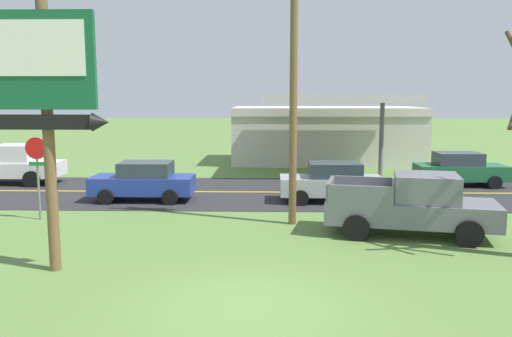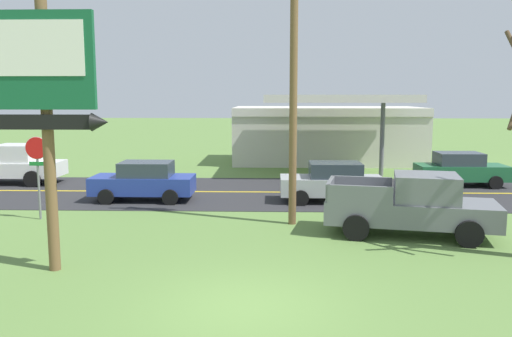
{
  "view_description": "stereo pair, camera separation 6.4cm",
  "coord_description": "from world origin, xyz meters",
  "px_view_note": "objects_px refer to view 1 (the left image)",
  "views": [
    {
      "loc": [
        0.51,
        -10.46,
        4.39
      ],
      "look_at": [
        0.0,
        8.0,
        1.8
      ],
      "focal_mm": 36.91,
      "sensor_mm": 36.0,
      "label": 1
    },
    {
      "loc": [
        0.57,
        -10.46,
        4.39
      ],
      "look_at": [
        0.0,
        8.0,
        1.8
      ],
      "focal_mm": 36.91,
      "sensor_mm": 36.0,
      "label": 2
    }
  ],
  "objects_px": {
    "car_blue_near_lane": "(144,181)",
    "car_green_far_lane": "(460,169)",
    "stop_sign": "(37,163)",
    "gas_station": "(326,133)",
    "car_silver_mid_lane": "(332,182)",
    "motel_sign": "(46,90)",
    "pickup_grey_parked_on_lawn": "(412,205)",
    "pickup_white_on_road": "(9,165)",
    "utility_pole": "(294,68)"
  },
  "relations": [
    {
      "from": "utility_pole",
      "to": "pickup_white_on_road",
      "type": "xyz_separation_m",
      "value": [
        -13.71,
        7.81,
        -4.32
      ]
    },
    {
      "from": "car_silver_mid_lane",
      "to": "motel_sign",
      "type": "bearing_deg",
      "value": -131.58
    },
    {
      "from": "utility_pole",
      "to": "pickup_white_on_road",
      "type": "bearing_deg",
      "value": 150.33
    },
    {
      "from": "car_blue_near_lane",
      "to": "utility_pole",
      "type": "bearing_deg",
      "value": -32.26
    },
    {
      "from": "stop_sign",
      "to": "pickup_white_on_road",
      "type": "height_order",
      "value": "stop_sign"
    },
    {
      "from": "motel_sign",
      "to": "car_green_far_lane",
      "type": "height_order",
      "value": "motel_sign"
    },
    {
      "from": "pickup_white_on_road",
      "to": "car_blue_near_lane",
      "type": "xyz_separation_m",
      "value": [
        7.67,
        -4.0,
        -0.13
      ]
    },
    {
      "from": "motel_sign",
      "to": "pickup_white_on_road",
      "type": "height_order",
      "value": "motel_sign"
    },
    {
      "from": "car_green_far_lane",
      "to": "motel_sign",
      "type": "bearing_deg",
      "value": -138.39
    },
    {
      "from": "pickup_grey_parked_on_lawn",
      "to": "gas_station",
      "type": "bearing_deg",
      "value": 92.65
    },
    {
      "from": "pickup_white_on_road",
      "to": "car_silver_mid_lane",
      "type": "distance_m",
      "value": 16.01
    },
    {
      "from": "utility_pole",
      "to": "pickup_grey_parked_on_lawn",
      "type": "bearing_deg",
      "value": -20.63
    },
    {
      "from": "utility_pole",
      "to": "car_green_far_lane",
      "type": "distance_m",
      "value": 12.32
    },
    {
      "from": "stop_sign",
      "to": "car_green_far_lane",
      "type": "bearing_deg",
      "value": 23.16
    },
    {
      "from": "gas_station",
      "to": "pickup_white_on_road",
      "type": "xyz_separation_m",
      "value": [
        -16.58,
        -8.8,
        -0.98
      ]
    },
    {
      "from": "utility_pole",
      "to": "car_silver_mid_lane",
      "type": "height_order",
      "value": "utility_pole"
    },
    {
      "from": "car_blue_near_lane",
      "to": "car_silver_mid_lane",
      "type": "relative_size",
      "value": 1.0
    },
    {
      "from": "motel_sign",
      "to": "gas_station",
      "type": "relative_size",
      "value": 0.55
    },
    {
      "from": "motel_sign",
      "to": "gas_station",
      "type": "distance_m",
      "value": 23.64
    },
    {
      "from": "stop_sign",
      "to": "car_blue_near_lane",
      "type": "bearing_deg",
      "value": 49.73
    },
    {
      "from": "stop_sign",
      "to": "car_green_far_lane",
      "type": "distance_m",
      "value": 18.92
    },
    {
      "from": "stop_sign",
      "to": "utility_pole",
      "type": "relative_size",
      "value": 0.3
    },
    {
      "from": "car_blue_near_lane",
      "to": "car_green_far_lane",
      "type": "height_order",
      "value": "same"
    },
    {
      "from": "car_silver_mid_lane",
      "to": "gas_station",
      "type": "bearing_deg",
      "value": 85.2
    },
    {
      "from": "stop_sign",
      "to": "gas_station",
      "type": "bearing_deg",
      "value": 53.97
    },
    {
      "from": "pickup_white_on_road",
      "to": "stop_sign",
      "type": "bearing_deg",
      "value": -57.28
    },
    {
      "from": "stop_sign",
      "to": "car_green_far_lane",
      "type": "relative_size",
      "value": 0.7
    },
    {
      "from": "car_green_far_lane",
      "to": "pickup_grey_parked_on_lawn",
      "type": "bearing_deg",
      "value": -117.16
    },
    {
      "from": "utility_pole",
      "to": "gas_station",
      "type": "relative_size",
      "value": 0.82
    },
    {
      "from": "gas_station",
      "to": "motel_sign",
      "type": "bearing_deg",
      "value": -112.48
    },
    {
      "from": "car_blue_near_lane",
      "to": "stop_sign",
      "type": "bearing_deg",
      "value": -130.27
    },
    {
      "from": "motel_sign",
      "to": "utility_pole",
      "type": "xyz_separation_m",
      "value": [
        6.12,
        5.11,
        0.78
      ]
    },
    {
      "from": "gas_station",
      "to": "pickup_grey_parked_on_lawn",
      "type": "distance_m",
      "value": 18.05
    },
    {
      "from": "utility_pole",
      "to": "car_silver_mid_lane",
      "type": "distance_m",
      "value": 6.13
    },
    {
      "from": "gas_station",
      "to": "car_silver_mid_lane",
      "type": "height_order",
      "value": "gas_station"
    },
    {
      "from": "utility_pole",
      "to": "pickup_grey_parked_on_lawn",
      "type": "relative_size",
      "value": 1.8
    },
    {
      "from": "stop_sign",
      "to": "gas_station",
      "type": "height_order",
      "value": "gas_station"
    },
    {
      "from": "utility_pole",
      "to": "car_blue_near_lane",
      "type": "xyz_separation_m",
      "value": [
        -6.04,
        3.81,
        -4.45
      ]
    },
    {
      "from": "utility_pole",
      "to": "car_silver_mid_lane",
      "type": "relative_size",
      "value": 2.35
    },
    {
      "from": "motel_sign",
      "to": "pickup_white_on_road",
      "type": "bearing_deg",
      "value": 120.43
    },
    {
      "from": "pickup_grey_parked_on_lawn",
      "to": "motel_sign",
      "type": "bearing_deg",
      "value": -159.28
    },
    {
      "from": "motel_sign",
      "to": "car_blue_near_lane",
      "type": "distance_m",
      "value": 9.65
    },
    {
      "from": "gas_station",
      "to": "car_silver_mid_lane",
      "type": "xyz_separation_m",
      "value": [
        -1.07,
        -12.8,
        -1.11
      ]
    },
    {
      "from": "gas_station",
      "to": "pickup_white_on_road",
      "type": "distance_m",
      "value": 18.79
    },
    {
      "from": "motel_sign",
      "to": "car_silver_mid_lane",
      "type": "distance_m",
      "value": 12.48
    },
    {
      "from": "pickup_grey_parked_on_lawn",
      "to": "car_blue_near_lane",
      "type": "relative_size",
      "value": 1.31
    },
    {
      "from": "pickup_white_on_road",
      "to": "gas_station",
      "type": "bearing_deg",
      "value": 27.96
    },
    {
      "from": "gas_station",
      "to": "pickup_grey_parked_on_lawn",
      "type": "xyz_separation_m",
      "value": [
        0.83,
        -18.0,
        -0.98
      ]
    },
    {
      "from": "stop_sign",
      "to": "car_silver_mid_lane",
      "type": "distance_m",
      "value": 11.33
    },
    {
      "from": "car_silver_mid_lane",
      "to": "pickup_grey_parked_on_lawn",
      "type": "bearing_deg",
      "value": -69.85
    }
  ]
}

